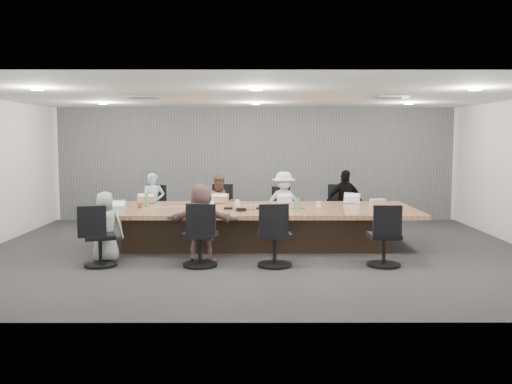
{
  "coord_description": "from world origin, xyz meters",
  "views": [
    {
      "loc": [
        -0.03,
        -10.23,
        2.08
      ],
      "look_at": [
        0.0,
        0.4,
        1.05
      ],
      "focal_mm": 40.0,
      "sensor_mm": 36.0,
      "label": 1
    }
  ],
  "objects_px": {
    "chair_5": "(200,240)",
    "person_5": "(202,222)",
    "snack_packet": "(397,207)",
    "chair_0": "(156,213)",
    "canvas_bag": "(378,203)",
    "person_3": "(344,202)",
    "laptop_4": "(113,213)",
    "person_1": "(221,205)",
    "chair_7": "(384,241)",
    "person_4": "(106,227)",
    "stapler": "(241,210)",
    "chair_6": "(275,240)",
    "chair_4": "(100,241)",
    "bottle_clear": "(211,200)",
    "chair_2": "(283,214)",
    "laptop_2": "(285,202)",
    "laptop_3": "(349,202)",
    "laptop_1": "(219,202)",
    "chair_3": "(342,212)",
    "person_0": "(153,204)",
    "chair_1": "(222,212)",
    "bottle_green_right": "(298,204)",
    "bottle_green_left": "(147,200)",
    "mug_brown": "(140,205)",
    "person_2": "(284,203)",
    "laptop_5": "(204,213)",
    "conference_table": "(256,225)",
    "laptop_0": "(148,202)"
  },
  "relations": [
    {
      "from": "chair_5",
      "to": "mug_brown",
      "type": "relative_size",
      "value": 8.94
    },
    {
      "from": "conference_table",
      "to": "laptop_2",
      "type": "height_order",
      "value": "laptop_2"
    },
    {
      "from": "chair_7",
      "to": "snack_packet",
      "type": "distance_m",
      "value": 1.74
    },
    {
      "from": "laptop_3",
      "to": "person_5",
      "type": "xyz_separation_m",
      "value": [
        -2.8,
        -2.15,
        -0.09
      ]
    },
    {
      "from": "chair_4",
      "to": "person_1",
      "type": "distance_m",
      "value": 3.53
    },
    {
      "from": "bottle_clear",
      "to": "chair_0",
      "type": "bearing_deg",
      "value": 131.7
    },
    {
      "from": "chair_6",
      "to": "person_5",
      "type": "xyz_separation_m",
      "value": [
        -1.21,
        0.35,
        0.23
      ]
    },
    {
      "from": "chair_5",
      "to": "person_5",
      "type": "bearing_deg",
      "value": 100.35
    },
    {
      "from": "chair_6",
      "to": "person_4",
      "type": "xyz_separation_m",
      "value": [
        -2.81,
        0.35,
        0.16
      ]
    },
    {
      "from": "chair_3",
      "to": "person_5",
      "type": "relative_size",
      "value": 0.64
    },
    {
      "from": "chair_2",
      "to": "laptop_1",
      "type": "bearing_deg",
      "value": 41.88
    },
    {
      "from": "laptop_5",
      "to": "canvas_bag",
      "type": "bearing_deg",
      "value": 11.12
    },
    {
      "from": "chair_6",
      "to": "person_4",
      "type": "height_order",
      "value": "person_4"
    },
    {
      "from": "person_3",
      "to": "laptop_4",
      "type": "height_order",
      "value": "person_3"
    },
    {
      "from": "stapler",
      "to": "chair_7",
      "type": "bearing_deg",
      "value": -36.68
    },
    {
      "from": "person_4",
      "to": "stapler",
      "type": "height_order",
      "value": "person_4"
    },
    {
      "from": "person_0",
      "to": "chair_7",
      "type": "bearing_deg",
      "value": -46.63
    },
    {
      "from": "chair_1",
      "to": "mug_brown",
      "type": "relative_size",
      "value": 8.8
    },
    {
      "from": "chair_0",
      "to": "laptop_4",
      "type": "xyz_separation_m",
      "value": [
        -0.32,
        -2.5,
        0.34
      ]
    },
    {
      "from": "person_0",
      "to": "laptop_5",
      "type": "relative_size",
      "value": 4.33
    },
    {
      "from": "person_3",
      "to": "bottle_green_left",
      "type": "relative_size",
      "value": 5.53
    },
    {
      "from": "laptop_1",
      "to": "person_2",
      "type": "relative_size",
      "value": 0.25
    },
    {
      "from": "person_5",
      "to": "canvas_bag",
      "type": "bearing_deg",
      "value": -147.86
    },
    {
      "from": "chair_7",
      "to": "snack_packet",
      "type": "xyz_separation_m",
      "value": [
        0.59,
        1.6,
        0.34
      ]
    },
    {
      "from": "chair_3",
      "to": "person_0",
      "type": "bearing_deg",
      "value": 19.01
    },
    {
      "from": "chair_4",
      "to": "bottle_clear",
      "type": "height_order",
      "value": "bottle_clear"
    },
    {
      "from": "laptop_2",
      "to": "laptop_3",
      "type": "distance_m",
      "value": 1.3
    },
    {
      "from": "laptop_4",
      "to": "canvas_bag",
      "type": "height_order",
      "value": "canvas_bag"
    },
    {
      "from": "snack_packet",
      "to": "chair_2",
      "type": "bearing_deg",
      "value": 138.72
    },
    {
      "from": "chair_5",
      "to": "snack_packet",
      "type": "distance_m",
      "value": 3.91
    },
    {
      "from": "chair_2",
      "to": "person_5",
      "type": "relative_size",
      "value": 0.57
    },
    {
      "from": "chair_0",
      "to": "chair_1",
      "type": "height_order",
      "value": "chair_1"
    },
    {
      "from": "chair_7",
      "to": "laptop_2",
      "type": "bearing_deg",
      "value": 119.28
    },
    {
      "from": "chair_5",
      "to": "laptop_5",
      "type": "bearing_deg",
      "value": 100.35
    },
    {
      "from": "chair_3",
      "to": "chair_2",
      "type": "bearing_deg",
      "value": 14.11
    },
    {
      "from": "person_3",
      "to": "canvas_bag",
      "type": "xyz_separation_m",
      "value": [
        0.46,
        -1.17,
        0.12
      ]
    },
    {
      "from": "person_0",
      "to": "laptop_1",
      "type": "bearing_deg",
      "value": -31.86
    },
    {
      "from": "chair_0",
      "to": "chair_7",
      "type": "distance_m",
      "value": 5.44
    },
    {
      "from": "laptop_3",
      "to": "person_5",
      "type": "bearing_deg",
      "value": 50.57
    },
    {
      "from": "laptop_0",
      "to": "bottle_green_right",
      "type": "height_order",
      "value": "bottle_green_right"
    },
    {
      "from": "laptop_2",
      "to": "stapler",
      "type": "height_order",
      "value": "stapler"
    },
    {
      "from": "person_3",
      "to": "bottle_green_right",
      "type": "relative_size",
      "value": 5.9
    },
    {
      "from": "laptop_4",
      "to": "bottle_green_left",
      "type": "bearing_deg",
      "value": 58.8
    },
    {
      "from": "person_4",
      "to": "bottle_green_right",
      "type": "distance_m",
      "value": 3.41
    },
    {
      "from": "chair_5",
      "to": "laptop_0",
      "type": "bearing_deg",
      "value": 127.49
    },
    {
      "from": "person_1",
      "to": "laptop_4",
      "type": "xyz_separation_m",
      "value": [
        -1.76,
        -2.15,
        0.11
      ]
    },
    {
      "from": "chair_0",
      "to": "canvas_bag",
      "type": "xyz_separation_m",
      "value": [
        4.54,
        -1.52,
        0.4
      ]
    },
    {
      "from": "chair_6",
      "to": "mug_brown",
      "type": "relative_size",
      "value": 8.86
    },
    {
      "from": "bottle_clear",
      "to": "laptop_3",
      "type": "bearing_deg",
      "value": 11.88
    },
    {
      "from": "chair_2",
      "to": "mug_brown",
      "type": "bearing_deg",
      "value": 39.73
    }
  ]
}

